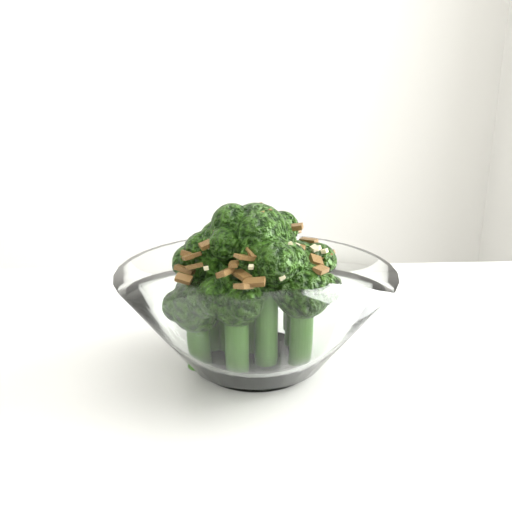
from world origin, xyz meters
name	(u,v)px	position (x,y,z in m)	size (l,w,h in m)	color
broccoli_dish	(255,304)	(0.27, 0.25, 0.80)	(0.20, 0.20, 0.12)	white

